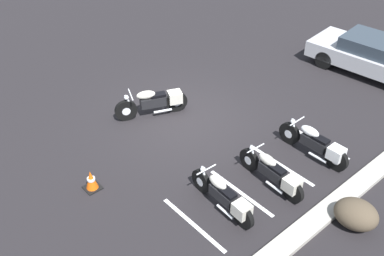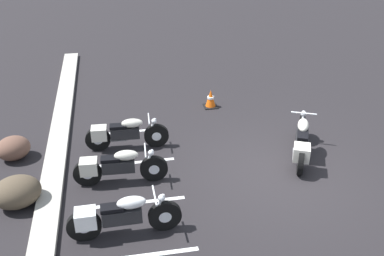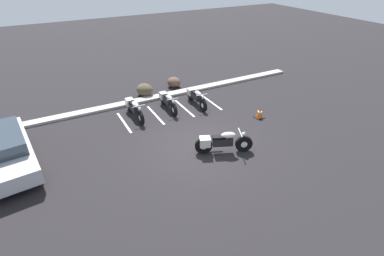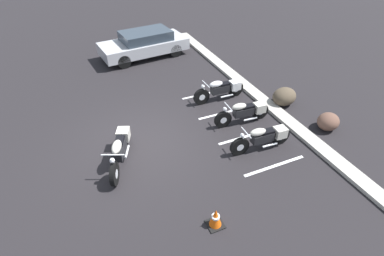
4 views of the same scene
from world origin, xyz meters
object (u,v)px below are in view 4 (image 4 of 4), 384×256
parked_bike_0 (222,89)px  landscape_rock_0 (284,97)px  parked_bike_2 (264,137)px  traffic_cone (216,218)px  motorcycle_cream_featured (120,149)px  car_silver (144,44)px  landscape_rock_1 (328,122)px  parked_bike_1 (245,112)px

parked_bike_0 → landscape_rock_0: 2.42m
landscape_rock_0 → parked_bike_2: bearing=-50.0°
parked_bike_0 → traffic_cone: 5.93m
motorcycle_cream_featured → parked_bike_0: (-1.98, 4.46, -0.02)m
parked_bike_0 → car_silver: car_silver is taller
landscape_rock_0 → traffic_cone: bearing=-52.1°
car_silver → traffic_cone: (10.52, -1.38, -0.42)m
parked_bike_2 → motorcycle_cream_featured: bearing=-13.2°
parked_bike_0 → landscape_rock_1: bearing=126.2°
parked_bike_2 → traffic_cone: parked_bike_2 is taller
landscape_rock_0 → car_silver: bearing=-151.7°
parked_bike_1 → landscape_rock_0: size_ratio=2.11×
landscape_rock_0 → traffic_cone: size_ratio=1.80×
landscape_rock_1 → parked_bike_0: bearing=-142.9°
traffic_cone → motorcycle_cream_featured: bearing=-154.1°
motorcycle_cream_featured → traffic_cone: bearing=49.0°
parked_bike_2 → traffic_cone: (1.95, -2.69, -0.18)m
parked_bike_2 → car_silver: 8.67m
motorcycle_cream_featured → car_silver: bearing=-178.6°
parked_bike_2 → car_silver: car_silver is taller
car_silver → parked_bike_0: bearing=99.5°
parked_bike_2 → landscape_rock_1: 2.66m
parked_bike_1 → landscape_rock_0: 2.10m
landscape_rock_1 → landscape_rock_0: bearing=-168.9°
motorcycle_cream_featured → parked_bike_1: size_ratio=1.01×
motorcycle_cream_featured → parked_bike_2: (1.22, 4.23, -0.03)m
motorcycle_cream_featured → parked_bike_1: motorcycle_cream_featured is taller
motorcycle_cream_featured → landscape_rock_0: motorcycle_cream_featured is taller
parked_bike_2 → landscape_rock_1: parked_bike_2 is taller
motorcycle_cream_featured → parked_bike_1: bearing=116.4°
landscape_rock_0 → parked_bike_0: bearing=-122.3°
parked_bike_2 → traffic_cone: size_ratio=3.79×
motorcycle_cream_featured → parked_bike_1: 4.47m
car_silver → landscape_rock_0: car_silver is taller
motorcycle_cream_featured → landscape_rock_1: (1.23, 6.89, -0.18)m
parked_bike_1 → landscape_rock_1: size_ratio=2.59×
motorcycle_cream_featured → parked_bike_0: 4.88m
landscape_rock_0 → landscape_rock_1: size_ratio=1.23×
parked_bike_0 → car_silver: size_ratio=0.49×
motorcycle_cream_featured → parked_bike_2: bearing=97.0°
parked_bike_1 → landscape_rock_1: bearing=151.5°
parked_bike_0 → car_silver: bearing=-74.9°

